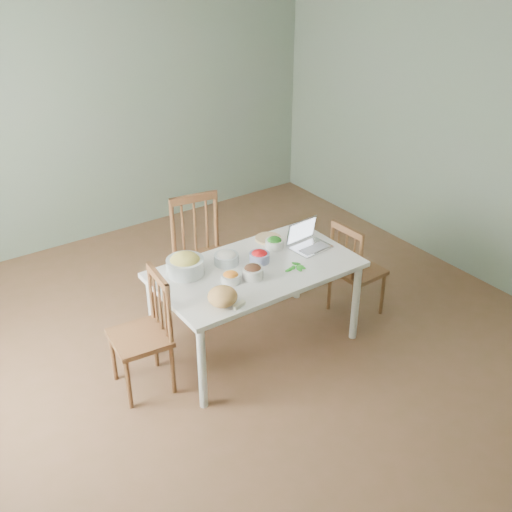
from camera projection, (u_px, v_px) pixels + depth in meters
floor at (235, 344)px, 5.07m from camera, size 5.00×5.00×0.00m
wall_back at (97, 111)px, 6.21m from camera, size 5.00×0.00×2.70m
wall_right at (460, 130)px, 5.66m from camera, size 0.00×5.00×2.70m
dining_table at (256, 307)px, 4.89m from camera, size 1.56×0.88×0.73m
chair_far at (205, 260)px, 5.24m from camera, size 0.52×0.50×1.04m
chair_left at (139, 335)px, 4.40m from camera, size 0.43×0.45×0.93m
chair_right at (358, 268)px, 5.28m from camera, size 0.39×0.41×0.88m
bread_boule at (223, 296)px, 4.23m from camera, size 0.25×0.25×0.14m
butter_stick at (239, 305)px, 4.23m from camera, size 0.11×0.06×0.03m
bowl_squash at (185, 264)px, 4.59m from camera, size 0.29×0.29×0.16m
bowl_carrot at (231, 277)px, 4.51m from camera, size 0.19×0.19×0.08m
bowl_onion at (226, 258)px, 4.74m from camera, size 0.22×0.22×0.10m
bowl_mushroom at (253, 272)px, 4.55m from camera, size 0.18×0.18×0.10m
bowl_redpep at (259, 256)px, 4.77m from camera, size 0.20×0.20×0.09m
bowl_broccoli at (274, 243)px, 4.97m from camera, size 0.19×0.19×0.09m
flatbread at (268, 239)px, 5.11m from camera, size 0.25×0.25×0.02m
basil_bunch at (294, 267)px, 4.69m from camera, size 0.19×0.19×0.02m
laptop at (312, 237)px, 4.93m from camera, size 0.32×0.27×0.21m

